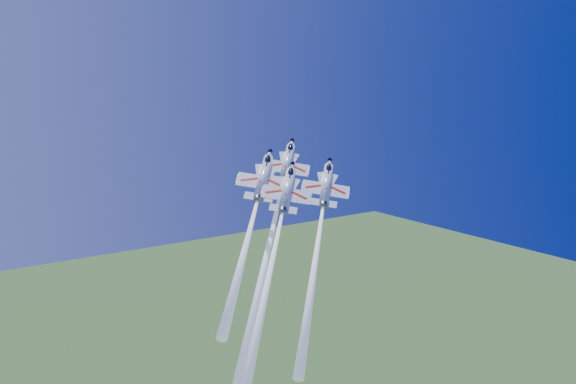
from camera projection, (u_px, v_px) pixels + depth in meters
jet_lead at (272, 231)px, 110.92m from camera, size 28.04×33.89×38.04m
jet_left at (251, 224)px, 106.75m from camera, size 22.62×26.64×28.88m
jet_right at (318, 243)px, 105.18m from camera, size 24.18×28.91×31.99m
jet_slot at (272, 260)px, 97.75m from camera, size 25.41×30.57×34.13m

